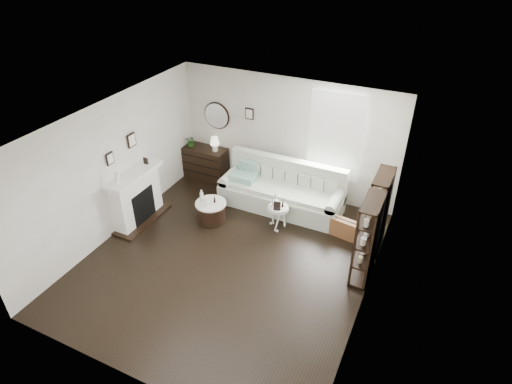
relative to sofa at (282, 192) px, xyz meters
The scene contains 18 objects.
room 1.49m from the sofa, 49.37° to the left, with size 5.50×5.50×5.50m.
fireplace 3.09m from the sofa, 144.70° to the right, with size 0.50×1.40×1.84m.
shelf_unit_far 2.24m from the sofa, 14.05° to the right, with size 0.30×0.80×1.60m.
shelf_unit_near 2.61m from the sofa, 33.95° to the right, with size 0.30×0.80×1.60m.
sofa is the anchor object (origin of this frame).
quilt 0.92m from the sofa, behind, with size 0.55×0.45×0.14m, color #299874.
suitcase 1.64m from the sofa, 17.66° to the right, with size 0.59×0.20×0.39m, color brown.
dresser 2.26m from the sofa, behind, with size 1.16×0.50×0.78m.
table_lamp 2.02m from the sofa, 168.42° to the left, with size 0.22×0.22×0.35m, color #F0E1CA, non-canonical shape.
potted_plant 2.61m from the sofa, behind, with size 0.25×0.22×0.28m, color #1E5117.
drum_table 1.62m from the sofa, 134.32° to the right, with size 0.64×0.64×0.45m.
pedestal_table 0.82m from the sofa, 73.67° to the right, with size 0.43×0.43×0.51m.
eiffel_drum 1.55m from the sofa, 133.57° to the right, with size 0.11×0.11×0.20m, color black, non-canonical shape.
bottle_drum 1.80m from the sofa, 136.41° to the right, with size 0.07×0.07×0.31m, color silver.
card_frame_drum 1.78m from the sofa, 131.71° to the right, with size 0.14×0.01×0.18m, color white.
eiffel_ped 0.86m from the sofa, 67.51° to the right, with size 0.11×0.11×0.20m, color black, non-canonical shape.
flask_ped 0.84m from the sofa, 78.51° to the right, with size 0.15×0.15×0.29m, color silver, non-canonical shape.
card_frame_ped 0.96m from the sofa, 74.50° to the right, with size 0.14×0.01×0.19m, color black.
Camera 1 is at (3.06, -5.30, 5.40)m, focal length 30.00 mm.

